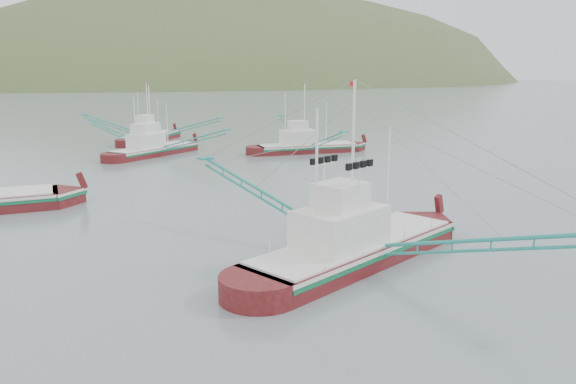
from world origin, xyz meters
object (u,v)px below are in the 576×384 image
main_boat (355,228)px  bg_boat_right (307,139)px  bg_boat_far (153,140)px  bg_boat_extra (150,128)px

main_boat → bg_boat_right: 45.87m
main_boat → bg_boat_far: bearing=70.8°
bg_boat_right → bg_boat_extra: bearing=135.5°
main_boat → bg_boat_right: main_boat is taller
main_boat → bg_boat_extra: (10.69, 63.04, 0.05)m
main_boat → bg_boat_far: (5.72, 48.23, -0.05)m
main_boat → bg_boat_extra: bearing=68.0°
main_boat → bg_boat_extra: 63.94m
bg_boat_extra → bg_boat_far: bearing=-148.3°
bg_boat_far → bg_boat_right: size_ratio=0.95×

